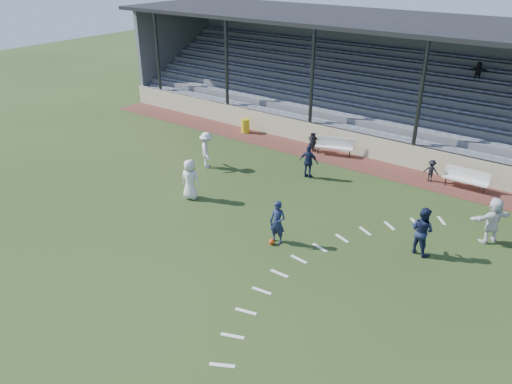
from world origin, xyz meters
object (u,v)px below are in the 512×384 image
Objects in this scene: bench_left at (335,145)px; trash_bin at (245,126)px; football at (272,242)px; bench_right at (466,177)px; player_white_lead at (190,179)px; player_navy_lead at (277,222)px.

trash_bin is at bearing 161.94° from bench_left.
bench_right is at bearing 64.54° from football.
player_white_lead is (-2.65, -8.39, 0.33)m from bench_left.
player_navy_lead is at bearing -116.77° from bench_right.
trash_bin is 9.09m from player_white_lead.
football is (8.52, -9.44, -0.32)m from trash_bin.
bench_left is at bearing 98.62° from player_navy_lead.
player_white_lead is at bearing -140.15° from bench_right.
football is 5.26m from player_white_lead.
trash_bin reaches higher than football.
trash_bin is 3.70× the size of football.
player_white_lead is 1.07× the size of player_navy_lead.
player_white_lead is (3.43, -8.41, 0.48)m from trash_bin.
bench_left is 1.11× the size of player_white_lead.
trash_bin is 12.72m from football.
bench_right is at bearing 57.56° from player_navy_lead.
player_white_lead is (-9.51, -8.24, 0.33)m from bench_right.
bench_left is 2.47× the size of trash_bin.
player_white_lead is at bearing 164.70° from player_navy_lead.
football is (2.44, -9.42, -0.47)m from bench_left.
trash_bin is 12.59m from player_navy_lead.
bench_right is 10.28m from football.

